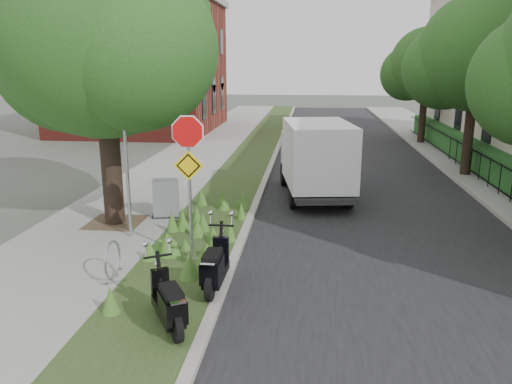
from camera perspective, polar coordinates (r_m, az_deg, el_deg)
ground at (r=10.33m, az=-0.39°, el=-9.65°), size 120.00×120.00×0.00m
sidewalk_near at (r=20.51m, az=-9.03°, el=2.62°), size 3.50×60.00×0.12m
verge at (r=19.97m, az=-1.38°, el=2.48°), size 2.00×60.00×0.12m
kerb_near at (r=19.86m, az=1.48°, el=2.43°), size 0.20×60.00×0.13m
road at (r=19.91m, az=11.58°, el=1.98°), size 7.00×60.00×0.01m
kerb_far at (r=20.53m, az=21.36°, el=1.82°), size 0.20×60.00×0.13m
footpath_far at (r=21.04m, az=25.83°, el=1.64°), size 3.20×60.00×0.12m
street_tree_main at (r=13.28m, az=-17.43°, el=16.37°), size 6.21×5.54×7.66m
bare_post at (r=12.14m, az=-14.62°, el=4.05°), size 0.08×0.08×4.00m
bike_hoop at (r=10.24m, az=-16.10°, el=-7.44°), size 0.06×0.78×0.77m
sign_assembly at (r=10.42m, az=-7.72°, el=3.87°), size 0.94×0.08×3.22m
fence_far at (r=20.61m, az=23.39°, el=3.39°), size 0.04×24.00×1.00m
hedge_far at (r=20.83m, az=25.23°, el=3.30°), size 1.00×24.00×1.10m
brick_building at (r=33.10m, az=-12.86°, el=14.15°), size 9.40×10.40×8.30m
far_tree_b at (r=20.27m, az=23.70°, el=13.75°), size 4.83×4.31×6.56m
far_tree_c at (r=28.02m, az=18.78°, el=13.22°), size 4.37×3.89×5.93m
scooter_near at (r=8.17m, az=-9.82°, el=-12.90°), size 0.93×1.45×0.77m
scooter_far at (r=9.36m, az=-4.77°, el=-8.95°), size 0.35×1.68×0.80m
box_truck at (r=16.03m, az=6.82°, el=4.17°), size 2.47×4.86×2.10m
utility_cabinet at (r=13.91m, az=-10.25°, el=-0.78°), size 0.87×0.68×1.03m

